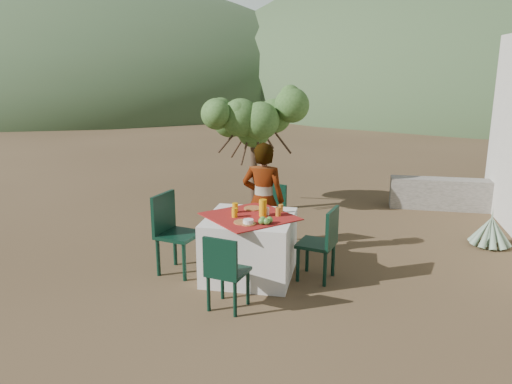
# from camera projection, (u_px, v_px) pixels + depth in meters

# --- Properties ---
(ground) EXTENTS (160.00, 160.00, 0.00)m
(ground) POSITION_uv_depth(u_px,v_px,m) (218.00, 268.00, 6.34)
(ground) COLOR #3E2F1C
(ground) RESTS_ON ground
(table) EXTENTS (1.30, 1.30, 0.76)m
(table) POSITION_uv_depth(u_px,v_px,m) (250.00, 246.00, 6.03)
(table) COLOR white
(table) RESTS_ON ground
(chair_far) EXTENTS (0.52, 0.52, 0.90)m
(chair_far) POSITION_uv_depth(u_px,v_px,m) (269.00, 213.00, 6.95)
(chair_far) COLOR black
(chair_far) RESTS_ON ground
(chair_near) EXTENTS (0.46, 0.46, 0.83)m
(chair_near) POSITION_uv_depth(u_px,v_px,m) (225.00, 270.00, 5.14)
(chair_near) COLOR black
(chair_near) RESTS_ON ground
(chair_left) EXTENTS (0.55, 0.55, 0.99)m
(chair_left) POSITION_uv_depth(u_px,v_px,m) (173.00, 229.00, 6.11)
(chair_left) COLOR black
(chair_left) RESTS_ON ground
(chair_right) EXTENTS (0.50, 0.50, 0.89)m
(chair_right) POSITION_uv_depth(u_px,v_px,m) (323.00, 241.00, 5.88)
(chair_right) COLOR black
(chair_right) RESTS_ON ground
(person) EXTENTS (0.58, 0.40, 1.55)m
(person) POSITION_uv_depth(u_px,v_px,m) (263.00, 201.00, 6.56)
(person) COLOR #8C6651
(person) RESTS_ON ground
(shrub_tree) EXTENTS (1.61, 1.58, 1.90)m
(shrub_tree) POSITION_uv_depth(u_px,v_px,m) (258.00, 126.00, 8.51)
(shrub_tree) COLOR #422E21
(shrub_tree) RESTS_ON ground
(agave) EXTENTS (0.57, 0.59, 0.62)m
(agave) POSITION_uv_depth(u_px,v_px,m) (491.00, 232.00, 7.08)
(agave) COLOR gray
(agave) RESTS_ON ground
(stone_wall) EXTENTS (2.60, 0.35, 0.55)m
(stone_wall) POSITION_uv_depth(u_px,v_px,m) (466.00, 195.00, 8.81)
(stone_wall) COLOR gray
(stone_wall) RESTS_ON ground
(hill_near_left) EXTENTS (40.00, 40.00, 16.00)m
(hill_near_left) POSITION_uv_depth(u_px,v_px,m) (97.00, 99.00, 38.27)
(hill_near_left) COLOR #37522E
(hill_near_left) RESTS_ON ground
(hill_near_right) EXTENTS (48.00, 48.00, 20.00)m
(hill_near_right) POSITION_uv_depth(u_px,v_px,m) (495.00, 99.00, 38.25)
(hill_near_right) COLOR #37522E
(hill_near_right) RESTS_ON ground
(hill_far_center) EXTENTS (60.00, 60.00, 24.00)m
(hill_far_center) POSITION_uv_depth(u_px,v_px,m) (307.00, 88.00, 56.50)
(hill_far_center) COLOR slate
(hill_far_center) RESTS_ON ground
(plate_far) EXTENTS (0.23, 0.23, 0.01)m
(plate_far) POSITION_uv_depth(u_px,v_px,m) (253.00, 208.00, 6.23)
(plate_far) COLOR #915A27
(plate_far) RESTS_ON table
(plate_near) EXTENTS (0.21, 0.21, 0.01)m
(plate_near) POSITION_uv_depth(u_px,v_px,m) (243.00, 222.00, 5.68)
(plate_near) COLOR #915A27
(plate_near) RESTS_ON table
(glass_far) EXTENTS (0.07, 0.07, 0.12)m
(glass_far) POSITION_uv_depth(u_px,v_px,m) (235.00, 208.00, 6.07)
(glass_far) COLOR #EEA00F
(glass_far) RESTS_ON table
(glass_near) EXTENTS (0.07, 0.07, 0.11)m
(glass_near) POSITION_uv_depth(u_px,v_px,m) (235.00, 213.00, 5.87)
(glass_near) COLOR #EEA00F
(glass_near) RESTS_ON table
(juice_pitcher) EXTENTS (0.09, 0.09, 0.20)m
(juice_pitcher) POSITION_uv_depth(u_px,v_px,m) (263.00, 208.00, 5.91)
(juice_pitcher) COLOR #EEA00F
(juice_pitcher) RESTS_ON table
(bowl_plate) EXTENTS (0.18, 0.18, 0.01)m
(bowl_plate) POSITION_uv_depth(u_px,v_px,m) (248.00, 224.00, 5.62)
(bowl_plate) COLOR #915A27
(bowl_plate) RESTS_ON table
(white_bowl) EXTENTS (0.12, 0.12, 0.04)m
(white_bowl) POSITION_uv_depth(u_px,v_px,m) (248.00, 221.00, 5.62)
(white_bowl) COLOR white
(white_bowl) RESTS_ON bowl_plate
(jar_left) EXTENTS (0.07, 0.07, 0.11)m
(jar_left) POSITION_uv_depth(u_px,v_px,m) (278.00, 212.00, 5.93)
(jar_left) COLOR #C37722
(jar_left) RESTS_ON table
(jar_right) EXTENTS (0.06, 0.06, 0.09)m
(jar_right) POSITION_uv_depth(u_px,v_px,m) (281.00, 208.00, 6.09)
(jar_right) COLOR #C37722
(jar_right) RESTS_ON table
(napkin_holder) EXTENTS (0.08, 0.05, 0.09)m
(napkin_holder) POSITION_uv_depth(u_px,v_px,m) (266.00, 211.00, 5.97)
(napkin_holder) COLOR white
(napkin_holder) RESTS_ON table
(fruit_cluster) EXTENTS (0.16, 0.14, 0.08)m
(fruit_cluster) POSITION_uv_depth(u_px,v_px,m) (265.00, 221.00, 5.63)
(fruit_cluster) COLOR #518D33
(fruit_cluster) RESTS_ON table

